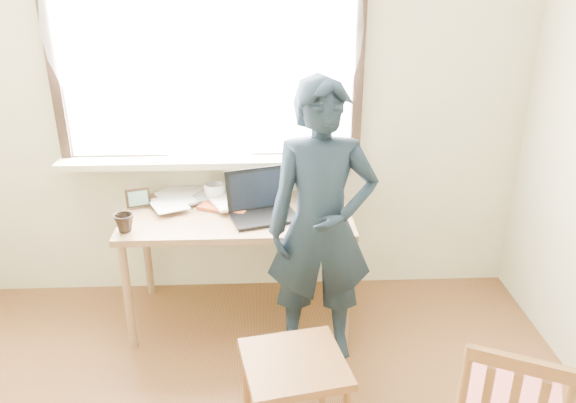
{
  "coord_description": "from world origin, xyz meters",
  "views": [
    {
      "loc": [
        0.12,
        -1.34,
        2.06
      ],
      "look_at": [
        0.22,
        0.95,
        1.07
      ],
      "focal_mm": 35.0,
      "sensor_mm": 36.0,
      "label": 1
    }
  ],
  "objects_px": {
    "work_chair": "(294,373)",
    "person": "(321,227)",
    "laptop": "(261,205)",
    "mug_dark": "(124,223)",
    "desk": "(238,224)",
    "mug_white": "(215,192)"
  },
  "relations": [
    {
      "from": "work_chair",
      "to": "person",
      "type": "xyz_separation_m",
      "value": [
        0.17,
        0.65,
        0.4
      ]
    },
    {
      "from": "laptop",
      "to": "work_chair",
      "type": "height_order",
      "value": "laptop"
    },
    {
      "from": "mug_dark",
      "to": "person",
      "type": "bearing_deg",
      "value": -7.78
    },
    {
      "from": "desk",
      "to": "person",
      "type": "relative_size",
      "value": 0.84
    },
    {
      "from": "mug_dark",
      "to": "work_chair",
      "type": "distance_m",
      "value": 1.24
    },
    {
      "from": "desk",
      "to": "mug_white",
      "type": "bearing_deg",
      "value": 125.59
    },
    {
      "from": "desk",
      "to": "laptop",
      "type": "xyz_separation_m",
      "value": [
        0.14,
        -0.03,
        0.13
      ]
    },
    {
      "from": "laptop",
      "to": "mug_dark",
      "type": "bearing_deg",
      "value": -166.08
    },
    {
      "from": "mug_white",
      "to": "mug_dark",
      "type": "xyz_separation_m",
      "value": [
        -0.45,
        -0.41,
        -0.0
      ]
    },
    {
      "from": "mug_white",
      "to": "work_chair",
      "type": "bearing_deg",
      "value": -70.69
    },
    {
      "from": "mug_white",
      "to": "work_chair",
      "type": "relative_size",
      "value": 0.26
    },
    {
      "from": "desk",
      "to": "mug_dark",
      "type": "xyz_separation_m",
      "value": [
        -0.6,
        -0.21,
        0.12
      ]
    },
    {
      "from": "laptop",
      "to": "person",
      "type": "relative_size",
      "value": 0.28
    },
    {
      "from": "work_chair",
      "to": "laptop",
      "type": "bearing_deg",
      "value": 98.12
    },
    {
      "from": "laptop",
      "to": "work_chair",
      "type": "relative_size",
      "value": 0.86
    },
    {
      "from": "desk",
      "to": "work_chair",
      "type": "bearing_deg",
      "value": -74.51
    },
    {
      "from": "desk",
      "to": "laptop",
      "type": "relative_size",
      "value": 3.01
    },
    {
      "from": "desk",
      "to": "mug_white",
      "type": "relative_size",
      "value": 9.92
    },
    {
      "from": "desk",
      "to": "mug_white",
      "type": "distance_m",
      "value": 0.28
    },
    {
      "from": "work_chair",
      "to": "mug_dark",
      "type": "bearing_deg",
      "value": 137.98
    },
    {
      "from": "mug_white",
      "to": "person",
      "type": "height_order",
      "value": "person"
    },
    {
      "from": "laptop",
      "to": "mug_dark",
      "type": "distance_m",
      "value": 0.76
    }
  ]
}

